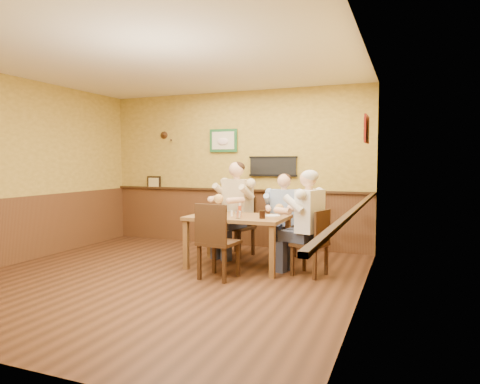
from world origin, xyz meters
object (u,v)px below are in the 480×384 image
object	(u,v)px
chair_back_left	(238,226)
pepper_shaker	(224,212)
dining_table	(238,222)
chair_near_side	(219,241)
diner_blue_polo	(284,221)
cola_tumbler	(262,215)
water_glass_mid	(238,214)
salt_shaker	(232,213)
diner_tan_shirt	(238,214)
hot_sauce_bottle	(240,211)
chair_back_right	(284,232)
water_glass_left	(219,212)
diner_white_elder	(310,228)
chair_right_end	(310,243)

from	to	relation	value
chair_back_left	pepper_shaker	distance (m)	0.78
dining_table	chair_near_side	size ratio (longest dim) A/B	1.41
diner_blue_polo	cola_tumbler	xyz separation A→B (m)	(-0.05, -0.94, 0.20)
diner_blue_polo	water_glass_mid	world-z (taller)	diner_blue_polo
chair_near_side	salt_shaker	bearing A→B (deg)	-78.25
diner_tan_shirt	cola_tumbler	xyz separation A→B (m)	(0.72, -0.88, 0.12)
water_glass_mid	salt_shaker	distance (m)	0.25
chair_near_side	pepper_shaker	bearing A→B (deg)	-65.81
chair_near_side	cola_tumbler	distance (m)	0.72
water_glass_mid	hot_sauce_bottle	size ratio (longest dim) A/B	0.61
cola_tumbler	chair_back_right	bearing A→B (deg)	87.19
chair_back_left	chair_back_right	size ratio (longest dim) A/B	1.14
chair_back_right	diner_blue_polo	xyz separation A→B (m)	(0.00, 0.00, 0.18)
diner_blue_polo	water_glass_left	size ratio (longest dim) A/B	10.38
diner_white_elder	water_glass_left	world-z (taller)	diner_white_elder
chair_back_right	hot_sauce_bottle	distance (m)	1.06
pepper_shaker	water_glass_mid	bearing A→B (deg)	-38.40
diner_tan_shirt	diner_blue_polo	bearing A→B (deg)	21.15
salt_shaker	pepper_shaker	bearing A→B (deg)	153.16
water_glass_mid	diner_tan_shirt	bearing A→B (deg)	112.54
diner_tan_shirt	pepper_shaker	xyz separation A→B (m)	(0.07, -0.71, 0.11)
water_glass_mid	cola_tumbler	bearing A→B (deg)	15.96
salt_shaker	hot_sauce_bottle	bearing A→B (deg)	-16.81
diner_tan_shirt	diner_blue_polo	world-z (taller)	diner_tan_shirt
diner_white_elder	salt_shaker	size ratio (longest dim) A/B	15.91
dining_table	chair_right_end	size ratio (longest dim) A/B	1.57
chair_near_side	diner_white_elder	distance (m)	1.23
chair_back_right	water_glass_left	world-z (taller)	water_glass_left
chair_right_end	chair_near_side	bearing A→B (deg)	-46.16
dining_table	diner_blue_polo	size ratio (longest dim) A/B	1.16
dining_table	diner_tan_shirt	distance (m)	0.78
diner_white_elder	water_glass_mid	world-z (taller)	diner_white_elder
chair_back_left	chair_near_side	distance (m)	1.40
hot_sauce_bottle	salt_shaker	distance (m)	0.15
chair_right_end	chair_near_side	size ratio (longest dim) A/B	0.90
chair_right_end	diner_blue_polo	distance (m)	1.05
water_glass_left	salt_shaker	xyz separation A→B (m)	(0.16, 0.09, -0.02)
chair_back_right	chair_right_end	distance (m)	1.04
hot_sauce_bottle	chair_back_left	bearing A→B (deg)	113.98
diner_white_elder	pepper_shaker	size ratio (longest dim) A/B	13.27
chair_back_left	water_glass_left	world-z (taller)	chair_back_left
chair_right_end	chair_back_right	bearing A→B (deg)	-129.40
diner_tan_shirt	pepper_shaker	distance (m)	0.72
water_glass_mid	pepper_shaker	distance (m)	0.42
diner_blue_polo	cola_tumbler	world-z (taller)	diner_blue_polo
cola_tumbler	hot_sauce_bottle	distance (m)	0.36
diner_blue_polo	water_glass_mid	bearing A→B (deg)	-114.93
chair_right_end	diner_blue_polo	xyz separation A→B (m)	(-0.59, 0.85, 0.16)
chair_back_right	pepper_shaker	world-z (taller)	same
dining_table	hot_sauce_bottle	size ratio (longest dim) A/B	7.82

